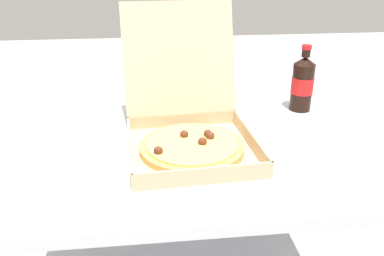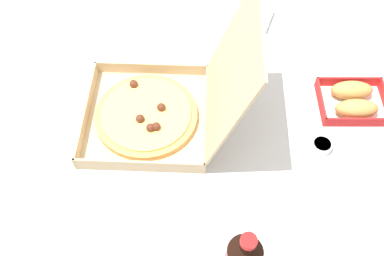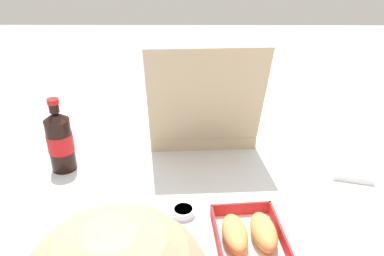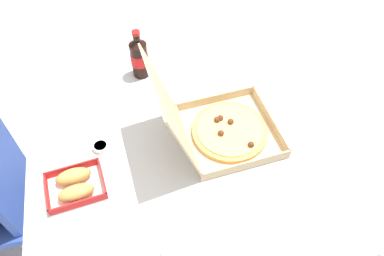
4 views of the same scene
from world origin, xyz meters
TOP-DOWN VIEW (x-y plane):
  - dining_table at (0.00, 0.00)m, footprint 1.12×1.07m
  - chair at (0.08, 0.77)m, footprint 0.41×0.41m
  - diner_person at (0.08, 0.83)m, footprint 0.36×0.41m
  - pizza_box_open at (-0.01, -0.17)m, footprint 0.36×0.46m
  - bread_side_box at (-0.12, 0.36)m, footprint 0.17×0.20m
  - cola_bottle at (0.39, 0.06)m, footprint 0.07×0.07m
  - paper_menu at (0.38, -0.25)m, footprint 0.21×0.16m
  - napkin_pile at (-0.45, 0.08)m, footprint 0.13×0.13m
  - dipping_sauce_cup at (0.03, 0.27)m, footprint 0.06×0.06m

SIDE VIEW (x-z plane):
  - chair at x=0.08m, z-range 0.06..0.89m
  - dining_table at x=0.00m, z-range 0.29..1.02m
  - diner_person at x=0.08m, z-range 0.11..1.26m
  - paper_menu at x=0.38m, z-range 0.73..0.73m
  - napkin_pile at x=-0.45m, z-range 0.73..0.75m
  - dipping_sauce_cup at x=0.03m, z-range 0.73..0.75m
  - bread_side_box at x=-0.12m, z-range 0.73..0.78m
  - pizza_box_open at x=-0.01m, z-range 0.60..0.97m
  - cola_bottle at x=0.39m, z-range 0.71..0.94m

